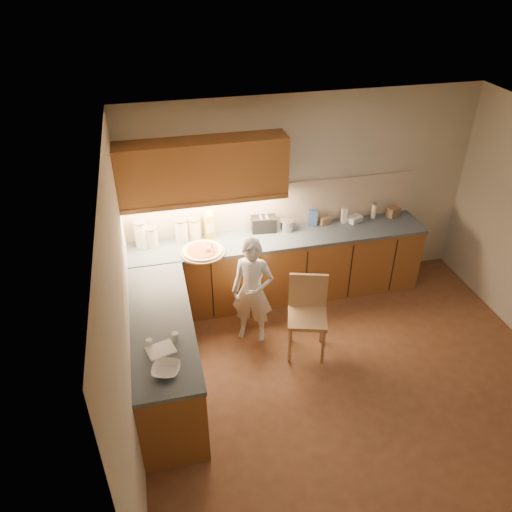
{
  "coord_description": "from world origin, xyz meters",
  "views": [
    {
      "loc": [
        -1.9,
        -3.47,
        4.1
      ],
      "look_at": [
        -0.8,
        1.2,
        1.0
      ],
      "focal_mm": 35.0,
      "sensor_mm": 36.0,
      "label": 1
    }
  ],
  "objects_px": {
    "wooden_chair": "(307,310)",
    "oil_jug": "(210,226)",
    "pizza_on_board": "(203,251)",
    "toaster": "(264,224)",
    "child": "(253,291)"
  },
  "relations": [
    {
      "from": "oil_jug",
      "to": "toaster",
      "type": "bearing_deg",
      "value": 0.53
    },
    {
      "from": "child",
      "to": "toaster",
      "type": "height_order",
      "value": "child"
    },
    {
      "from": "child",
      "to": "wooden_chair",
      "type": "xyz_separation_m",
      "value": [
        0.55,
        -0.34,
        -0.11
      ]
    },
    {
      "from": "wooden_chair",
      "to": "toaster",
      "type": "bearing_deg",
      "value": 116.36
    },
    {
      "from": "pizza_on_board",
      "to": "oil_jug",
      "type": "height_order",
      "value": "oil_jug"
    },
    {
      "from": "pizza_on_board",
      "to": "oil_jug",
      "type": "bearing_deg",
      "value": 67.68
    },
    {
      "from": "child",
      "to": "oil_jug",
      "type": "distance_m",
      "value": 1.04
    },
    {
      "from": "oil_jug",
      "to": "toaster",
      "type": "xyz_separation_m",
      "value": [
        0.69,
        0.01,
        -0.07
      ]
    },
    {
      "from": "pizza_on_board",
      "to": "wooden_chair",
      "type": "relative_size",
      "value": 0.56
    },
    {
      "from": "child",
      "to": "toaster",
      "type": "bearing_deg",
      "value": 93.29
    },
    {
      "from": "toaster",
      "to": "oil_jug",
      "type": "bearing_deg",
      "value": -173.34
    },
    {
      "from": "pizza_on_board",
      "to": "wooden_chair",
      "type": "xyz_separation_m",
      "value": [
        1.03,
        -0.88,
        -0.39
      ]
    },
    {
      "from": "wooden_chair",
      "to": "oil_jug",
      "type": "distance_m",
      "value": 1.6
    },
    {
      "from": "wooden_chair",
      "to": "oil_jug",
      "type": "xyz_separation_m",
      "value": [
        -0.89,
        1.22,
        0.53
      ]
    },
    {
      "from": "child",
      "to": "oil_jug",
      "type": "xyz_separation_m",
      "value": [
        -0.34,
        0.89,
        0.42
      ]
    }
  ]
}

